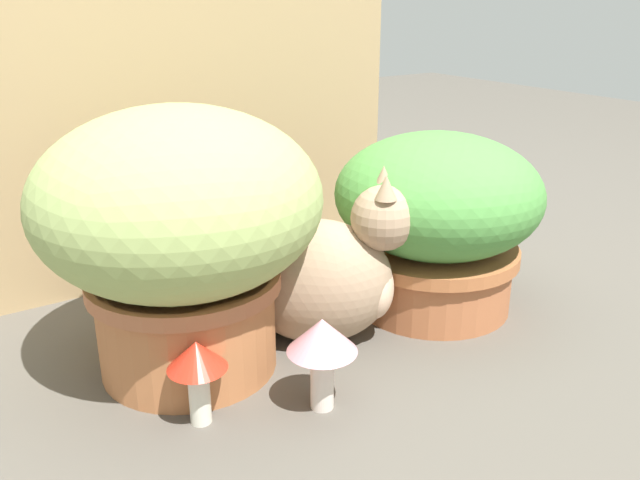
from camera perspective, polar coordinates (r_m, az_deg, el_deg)
The scene contains 7 objects.
ground_plane at distance 1.10m, azimuth 0.56°, elevation -11.12°, with size 6.00×6.00×0.00m, color #534E45.
cardboard_backdrop at distance 1.40m, azimuth -12.55°, elevation 15.63°, with size 1.03×0.03×0.94m, color tan.
grass_planter at distance 1.04m, azimuth -11.79°, elevation 1.13°, with size 0.44×0.44×0.42m.
leafy_planter at distance 1.27m, azimuth 9.88°, elevation 1.96°, with size 0.38×0.38×0.34m.
cat at distance 1.15m, azimuth 0.58°, elevation -2.98°, with size 0.32×0.31×0.32m.
mushroom_ornament_red at distance 0.96m, azimuth -10.40°, elevation -10.31°, with size 0.08×0.08×0.13m.
mushroom_ornament_pink at distance 0.97m, azimuth 0.18°, elevation -8.74°, with size 0.10×0.10×0.14m.
Camera 1 is at (-0.53, -0.77, 0.58)m, focal length 37.64 mm.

